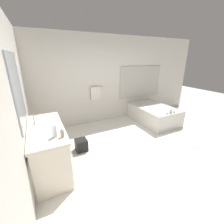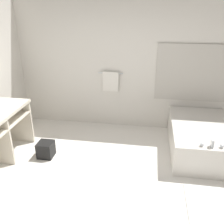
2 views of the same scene
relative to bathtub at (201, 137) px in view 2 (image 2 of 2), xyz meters
The scene contains 5 objects.
ground_plane 2.01m from the bathtub, 136.23° to the right, with size 16.00×16.00×0.00m, color silver.
wall_back_with_blinds 1.95m from the bathtub, 148.55° to the left, with size 7.40×0.13×2.70m.
bathtub is the anchor object (origin of this frame).
waste_bin 2.71m from the bathtub, 167.36° to the right, with size 0.26×0.26×0.27m.
bath_mat 1.41m from the bathtub, 94.44° to the right, with size 0.53×0.79×0.02m.
Camera 2 is at (0.49, -2.65, 2.45)m, focal length 40.00 mm.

